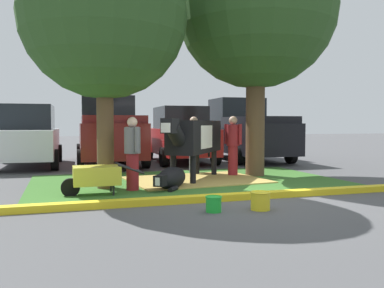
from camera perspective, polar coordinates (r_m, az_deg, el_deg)
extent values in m
plane|color=#4C4C4F|center=(7.99, 6.90, -7.41)|extent=(80.00, 80.00, 0.00)
cube|color=#386B28|center=(10.01, -0.35, -5.24)|extent=(7.37, 4.60, 0.02)
cube|color=yellow|center=(7.73, 5.10, -7.30)|extent=(8.57, 0.24, 0.12)
cube|color=tan|center=(10.23, 0.51, -4.98)|extent=(3.42, 2.70, 0.04)
cylinder|color=brown|center=(9.11, -11.89, 1.66)|extent=(0.36, 0.36, 2.48)
sphere|color=#2D5123|center=(9.40, -12.05, 17.02)|extent=(3.57, 3.57, 3.57)
cylinder|color=brown|center=(11.21, 8.72, 3.22)|extent=(0.50, 0.50, 2.99)
sphere|color=#2D5123|center=(11.62, 8.84, 18.09)|extent=(4.25, 4.25, 4.25)
cube|color=black|center=(10.35, 0.43, 1.04)|extent=(1.94, 2.26, 0.80)
cube|color=white|center=(10.20, 0.15, 1.01)|extent=(1.12, 1.15, 0.56)
cylinder|color=black|center=(9.10, -2.28, 1.41)|extent=(0.64, 0.70, 0.58)
cube|color=black|center=(8.80, -3.05, 2.54)|extent=(0.47, 0.51, 0.32)
cube|color=white|center=(8.61, -3.56, 2.26)|extent=(0.23, 0.22, 0.20)
cylinder|color=black|center=(9.51, 0.14, -3.63)|extent=(0.14, 0.14, 0.69)
cylinder|color=black|center=(9.68, -2.61, -3.52)|extent=(0.14, 0.14, 0.69)
cylinder|color=black|center=(11.14, 3.06, -2.68)|extent=(0.14, 0.14, 0.69)
cylinder|color=black|center=(11.29, 0.67, -2.60)|extent=(0.14, 0.14, 0.69)
cylinder|color=black|center=(11.50, 2.36, -0.03)|extent=(0.06, 0.06, 0.70)
ellipsoid|color=black|center=(8.98, -2.81, -4.70)|extent=(1.05, 1.17, 0.48)
cube|color=black|center=(8.43, -4.39, -5.07)|extent=(0.33, 0.34, 0.22)
cube|color=silver|center=(8.32, -4.73, -5.17)|extent=(0.12, 0.11, 0.16)
cylinder|color=black|center=(8.62, -2.60, -6.23)|extent=(0.29, 0.34, 0.10)
cylinder|color=slate|center=(11.67, 0.25, -2.10)|extent=(0.26, 0.26, 0.82)
cylinder|color=#23478C|center=(11.63, 0.25, 1.31)|extent=(0.34, 0.34, 0.57)
sphere|color=tan|center=(11.62, 0.25, 3.25)|extent=(0.22, 0.22, 0.22)
cylinder|color=#23478C|center=(11.61, 1.33, 1.45)|extent=(0.09, 0.09, 0.54)
cylinder|color=#23478C|center=(11.65, -0.83, 1.45)|extent=(0.09, 0.09, 0.54)
cylinder|color=maroon|center=(11.12, 5.66, -2.36)|extent=(0.26, 0.26, 0.82)
cylinder|color=maroon|center=(11.07, 5.68, 1.22)|extent=(0.34, 0.34, 0.57)
sphere|color=tan|center=(11.07, 5.69, 3.27)|extent=(0.22, 0.22, 0.22)
cylinder|color=maroon|center=(10.96, 6.67, 1.35)|extent=(0.09, 0.09, 0.54)
cylinder|color=maroon|center=(11.18, 4.70, 1.39)|extent=(0.09, 0.09, 0.54)
cylinder|color=maroon|center=(8.77, -8.20, -3.87)|extent=(0.26, 0.26, 0.79)
cylinder|color=slate|center=(8.72, -8.23, 0.50)|extent=(0.34, 0.34, 0.55)
sphere|color=beige|center=(8.71, -8.25, 3.00)|extent=(0.22, 0.22, 0.22)
cylinder|color=slate|center=(8.92, -8.85, 0.73)|extent=(0.09, 0.09, 0.52)
cylinder|color=slate|center=(8.52, -7.60, 0.64)|extent=(0.09, 0.09, 0.52)
cube|color=gold|center=(8.36, -13.03, -4.23)|extent=(0.90, 0.60, 0.36)
cylinder|color=black|center=(8.37, -16.44, -5.79)|extent=(0.36, 0.10, 0.36)
cylinder|color=black|center=(8.22, -10.78, -6.30)|extent=(0.04, 0.04, 0.24)
cylinder|color=black|center=(8.65, -11.14, -5.85)|extent=(0.04, 0.04, 0.24)
cylinder|color=black|center=(8.21, -8.38, -3.47)|extent=(0.53, 0.04, 0.23)
cylinder|color=black|center=(8.64, -8.86, -3.16)|extent=(0.53, 0.04, 0.23)
cylinder|color=green|center=(6.70, 3.00, -8.33)|extent=(0.25, 0.25, 0.24)
torus|color=green|center=(6.68, 3.00, -7.30)|extent=(0.28, 0.28, 0.02)
cylinder|color=yellow|center=(6.94, 9.42, -7.78)|extent=(0.32, 0.32, 0.29)
torus|color=yellow|center=(6.92, 9.43, -6.60)|extent=(0.34, 0.34, 0.02)
cube|color=silver|center=(14.63, -21.69, 0.11)|extent=(1.95, 4.46, 0.90)
cube|color=black|center=(14.62, -21.75, 3.44)|extent=(1.66, 2.25, 0.80)
cylinder|color=black|center=(16.19, -24.30, -1.29)|extent=(0.24, 0.65, 0.64)
cylinder|color=black|center=(16.02, -17.92, -1.21)|extent=(0.24, 0.65, 0.64)
cylinder|color=black|center=(13.17, -18.41, -2.08)|extent=(0.24, 0.65, 0.64)
cube|color=maroon|center=(14.76, -11.34, 0.67)|extent=(2.19, 5.47, 1.10)
cube|color=black|center=(15.70, -11.63, 4.63)|extent=(1.90, 1.86, 1.00)
cube|color=maroon|center=(13.54, -10.98, 3.32)|extent=(1.99, 2.76, 0.24)
cylinder|color=black|center=(16.50, -15.24, -1.06)|extent=(0.24, 0.65, 0.64)
cylinder|color=black|center=(16.63, -8.34, -0.96)|extent=(0.24, 0.65, 0.64)
cylinder|color=black|center=(13.00, -15.13, -2.09)|extent=(0.24, 0.65, 0.64)
cylinder|color=black|center=(13.17, -6.39, -1.95)|extent=(0.24, 0.65, 0.64)
cube|color=red|center=(15.13, -1.68, 0.40)|extent=(1.95, 4.46, 0.90)
cube|color=black|center=(15.12, -1.68, 3.62)|extent=(1.66, 2.25, 0.80)
cylinder|color=black|center=(16.37, -5.94, -1.00)|extent=(0.24, 0.65, 0.64)
cylinder|color=black|center=(16.77, 0.13, -0.90)|extent=(0.24, 0.65, 0.64)
cylinder|color=black|center=(13.57, -3.91, -1.80)|extent=(0.24, 0.65, 0.64)
cylinder|color=black|center=(14.05, 3.31, -1.63)|extent=(0.24, 0.65, 0.64)
cube|color=black|center=(16.12, 7.37, 0.89)|extent=(2.19, 5.47, 1.10)
cube|color=black|center=(16.99, 6.14, 4.53)|extent=(1.90, 1.86, 1.00)
cube|color=black|center=(15.00, 9.20, 3.28)|extent=(1.99, 2.76, 0.24)
cylinder|color=black|center=(17.45, 2.07, -0.75)|extent=(0.24, 0.65, 0.64)
cylinder|color=black|center=(18.15, 8.10, -0.64)|extent=(0.24, 0.65, 0.64)
cylinder|color=black|center=(14.15, 6.40, -1.61)|extent=(0.24, 0.65, 0.64)
cylinder|color=black|center=(15.01, 13.50, -1.42)|extent=(0.24, 0.65, 0.64)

